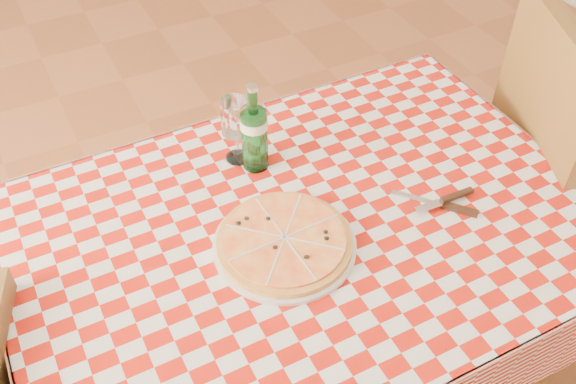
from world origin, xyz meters
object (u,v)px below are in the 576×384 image
object	(u,v)px
pizza_plate	(285,241)
water_bottle	(254,128)
chair_near	(562,169)
wine_glass	(236,131)
dining_table	(308,254)

from	to	relation	value
pizza_plate	water_bottle	xyz separation A→B (m)	(0.06, 0.27, 0.10)
chair_near	pizza_plate	distance (m)	0.90
chair_near	wine_glass	distance (m)	0.93
water_bottle	chair_near	bearing A→B (deg)	-16.40
pizza_plate	water_bottle	bearing A→B (deg)	77.97
dining_table	chair_near	size ratio (longest dim) A/B	1.15
wine_glass	pizza_plate	bearing A→B (deg)	-95.26
water_bottle	wine_glass	world-z (taller)	water_bottle
dining_table	wine_glass	distance (m)	0.34
pizza_plate	dining_table	bearing A→B (deg)	22.96
chair_near	wine_glass	world-z (taller)	chair_near
dining_table	pizza_plate	size ratio (longest dim) A/B	3.91
dining_table	wine_glass	size ratio (longest dim) A/B	7.06
wine_glass	dining_table	bearing A→B (deg)	-80.41
pizza_plate	wine_glass	xyz separation A→B (m)	(0.03, 0.31, 0.07)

